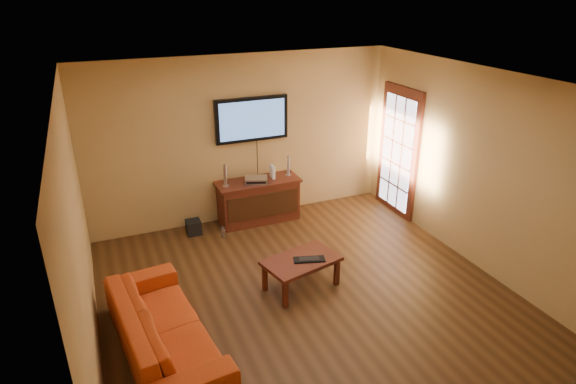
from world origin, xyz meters
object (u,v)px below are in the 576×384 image
av_receiver (256,180)px  television (252,119)px  speaker_right (288,166)px  keyboard (309,259)px  subwoofer (194,227)px  sofa (163,320)px  game_console (272,172)px  coffee_table (301,263)px  media_console (259,200)px  speaker_left (225,176)px  bottle (223,233)px

av_receiver → television: bearing=100.4°
speaker_right → keyboard: speaker_right is taller
speaker_right → subwoofer: speaker_right is taller
sofa → game_console: 3.46m
av_receiver → subwoofer: av_receiver is taller
coffee_table → keyboard: (0.08, -0.06, 0.07)m
sofa → av_receiver: sofa is taller
media_console → sofa: 3.25m
coffee_table → game_console: size_ratio=4.85×
television → keyboard: television is taller
speaker_left → av_receiver: 0.52m
media_console → keyboard: media_console is taller
speaker_right → game_console: (-0.29, -0.01, -0.05)m
bottle → av_receiver: bearing=25.4°
sofa → subwoofer: size_ratio=9.43×
coffee_table → keyboard: keyboard is taller
television → coffee_table: (-0.15, -2.27, -1.32)m
media_console → subwoofer: size_ratio=6.08×
av_receiver → bottle: av_receiver is taller
sofa → av_receiver: bearing=-44.1°
coffee_table → av_receiver: bearing=87.0°
media_console → game_console: 0.53m
keyboard → television: bearing=88.4°
television → speaker_left: 1.00m
television → subwoofer: 1.94m
media_console → game_console: game_console is taller
coffee_table → keyboard: bearing=-36.3°
sofa → av_receiver: (1.94, 2.53, 0.34)m
television → bottle: bearing=-140.9°
speaker_left → keyboard: 2.19m
av_receiver → speaker_left: bearing=-162.6°
coffee_table → speaker_right: speaker_right is taller
speaker_left → av_receiver: (0.50, -0.03, -0.13)m
speaker_right → av_receiver: 0.61m
speaker_left → game_console: size_ratio=1.68×
media_console → bottle: media_console is taller
subwoofer → bottle: 0.51m
television → bottle: television is taller
television → keyboard: bearing=-91.6°
speaker_right → game_console: size_ratio=1.56×
speaker_right → av_receiver: speaker_right is taller
game_console → media_console: bearing=-174.9°
television → speaker_right: size_ratio=3.52×
speaker_left → av_receiver: bearing=-2.9°
speaker_left → keyboard: speaker_left is taller
media_console → subwoofer: bearing=-177.7°
game_console → speaker_left: bearing=-176.8°
game_console → keyboard: (-0.33, -2.13, -0.39)m
media_console → subwoofer: 1.14m
speaker_left → television: bearing=23.9°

